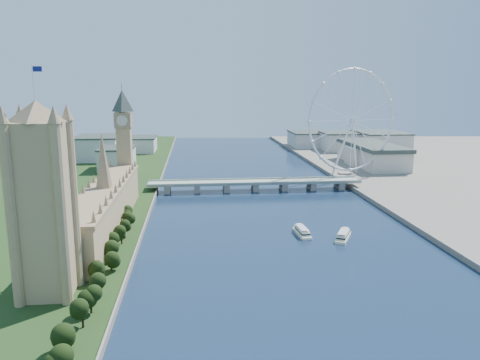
{
  "coord_description": "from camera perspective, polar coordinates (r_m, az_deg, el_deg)",
  "views": [
    {
      "loc": [
        -62.59,
        -171.26,
        104.41
      ],
      "look_at": [
        -24.64,
        210.0,
        29.01
      ],
      "focal_mm": 35.0,
      "sensor_mm": 36.0,
      "label": 1
    }
  ],
  "objects": [
    {
      "name": "westminster_bridge",
      "position": [
        485.35,
        1.84,
        -0.5
      ],
      "size": [
        220.0,
        22.0,
        9.5
      ],
      "color": "gray",
      "rests_on": "ground"
    },
    {
      "name": "county_hall",
      "position": [
        654.87,
        15.67,
        1.54
      ],
      "size": [
        54.0,
        144.0,
        35.0
      ],
      "primitive_type": null,
      "color": "beige",
      "rests_on": "ground"
    },
    {
      "name": "ground",
      "position": [
        210.11,
        13.18,
        -18.98
      ],
      "size": [
        2000.0,
        2000.0,
        0.0
      ],
      "primitive_type": "plane",
      "color": "#1A2E4A",
      "rests_on": "ground"
    },
    {
      "name": "london_eye",
      "position": [
        558.32,
        13.52,
        7.04
      ],
      "size": [
        113.6,
        39.12,
        124.3
      ],
      "color": "silver",
      "rests_on": "ground"
    },
    {
      "name": "victoria_tower",
      "position": [
        242.75,
        -22.91,
        -1.63
      ],
      "size": [
        28.16,
        28.16,
        112.0
      ],
      "color": "tan",
      "rests_on": "ground"
    },
    {
      "name": "tour_boat_far",
      "position": [
        339.31,
        12.45,
        -7.06
      ],
      "size": [
        20.0,
        29.36,
        6.44
      ],
      "primitive_type": null,
      "rotation": [
        0.0,
        0.0,
        -0.48
      ],
      "color": "beige",
      "rests_on": "ground"
    },
    {
      "name": "city_skyline",
      "position": [
        743.55,
        2.23,
        4.37
      ],
      "size": [
        505.0,
        280.0,
        32.0
      ],
      "color": "beige",
      "rests_on": "ground"
    },
    {
      "name": "parliament_range",
      "position": [
        357.94,
        -16.06,
        -3.2
      ],
      "size": [
        24.0,
        200.0,
        70.0
      ],
      "color": "tan",
      "rests_on": "ground"
    },
    {
      "name": "tour_boat_near",
      "position": [
        343.43,
        7.57,
        -6.67
      ],
      "size": [
        9.08,
        29.03,
        6.31
      ],
      "primitive_type": null,
      "rotation": [
        0.0,
        0.0,
        0.06
      ],
      "color": "#EEF0CC",
      "rests_on": "ground"
    },
    {
      "name": "big_ben",
      "position": [
        455.57,
        -14.0,
        6.04
      ],
      "size": [
        20.02,
        20.02,
        110.0
      ],
      "color": "tan",
      "rests_on": "ground"
    },
    {
      "name": "tree_row",
      "position": [
        267.74,
        -16.41,
        -10.08
      ],
      "size": [
        8.08,
        216.08,
        21.24
      ],
      "color": "black",
      "rests_on": "ground"
    }
  ]
}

